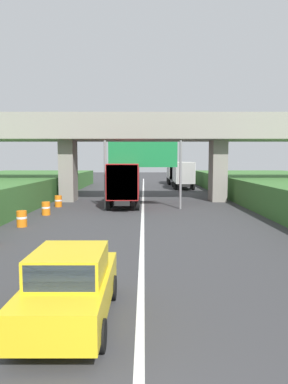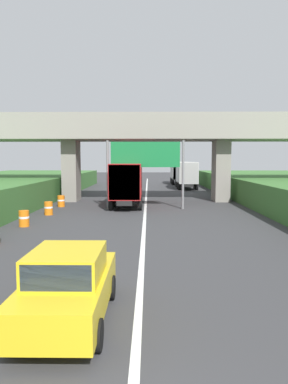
% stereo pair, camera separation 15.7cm
% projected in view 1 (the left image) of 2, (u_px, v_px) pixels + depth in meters
% --- Properties ---
extents(lane_centre_stripe, '(0.20, 85.35, 0.01)m').
position_uv_depth(lane_centre_stripe, '(144.00, 210.00, 25.94)').
color(lane_centre_stripe, white).
rests_on(lane_centre_stripe, ground).
extents(overpass_bridge, '(40.00, 4.80, 7.68)m').
position_uv_depth(overpass_bridge, '(145.00, 137.00, 31.05)').
color(overpass_bridge, gray).
rests_on(overpass_bridge, ground).
extents(overhead_highway_sign, '(5.88, 0.18, 5.18)m').
position_uv_depth(overhead_highway_sign, '(144.00, 159.00, 26.02)').
color(overhead_highway_sign, slate).
rests_on(overhead_highway_sign, ground).
extents(truck_red, '(2.44, 7.30, 3.44)m').
position_uv_depth(truck_red, '(126.00, 182.00, 27.74)').
color(truck_red, black).
rests_on(truck_red, ground).
extents(truck_black, '(2.44, 7.30, 3.44)m').
position_uv_depth(truck_black, '(184.00, 174.00, 44.72)').
color(truck_black, black).
rests_on(truck_black, ground).
extents(truck_white, '(2.44, 7.30, 3.44)m').
position_uv_depth(truck_white, '(177.00, 171.00, 53.67)').
color(truck_white, black).
rests_on(truck_white, ground).
extents(car_yellow, '(1.86, 4.10, 1.72)m').
position_uv_depth(car_yellow, '(72.00, 286.00, 7.93)').
color(car_yellow, gold).
rests_on(car_yellow, ground).
extents(construction_barrel_2, '(0.57, 0.57, 0.90)m').
position_uv_depth(construction_barrel_2, '(24.00, 219.00, 19.34)').
color(construction_barrel_2, orange).
rests_on(construction_barrel_2, ground).
extents(construction_barrel_3, '(0.57, 0.57, 0.90)m').
position_uv_depth(construction_barrel_3, '(48.00, 208.00, 23.44)').
color(construction_barrel_3, orange).
rests_on(construction_barrel_3, ground).
extents(construction_barrel_4, '(0.57, 0.57, 0.90)m').
position_uv_depth(construction_barrel_4, '(60.00, 201.00, 27.53)').
color(construction_barrel_4, orange).
rests_on(construction_barrel_4, ground).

